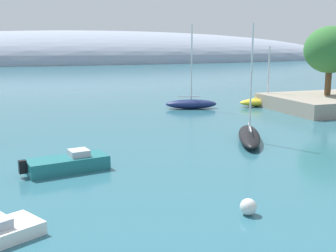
% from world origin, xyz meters
% --- Properties ---
extents(shore_outcrop, '(14.26, 11.55, 1.64)m').
position_xyz_m(shore_outcrop, '(26.20, 37.87, 0.82)').
color(shore_outcrop, gray).
rests_on(shore_outcrop, ground).
extents(tree_clump_shore, '(6.13, 6.13, 8.17)m').
position_xyz_m(tree_clump_shore, '(25.95, 38.49, 7.02)').
color(tree_clump_shore, brown).
rests_on(tree_clump_shore, shore_outcrop).
extents(distant_ridge, '(247.00, 62.37, 25.81)m').
position_xyz_m(distant_ridge, '(22.70, 180.86, 0.00)').
color(distant_ridge, '#8E99AD').
rests_on(distant_ridge, ground).
extents(sailboat_black_near_shore, '(5.30, 8.08, 9.33)m').
position_xyz_m(sailboat_black_near_shore, '(8.12, 26.24, 0.49)').
color(sailboat_black_near_shore, black).
rests_on(sailboat_black_near_shore, water).
extents(sailboat_yellow_mid_mooring, '(7.77, 2.37, 7.45)m').
position_xyz_m(sailboat_yellow_mid_mooring, '(20.55, 42.99, 0.59)').
color(sailboat_yellow_mid_mooring, yellow).
rests_on(sailboat_yellow_mid_mooring, water).
extents(sailboat_navy_outer_mooring, '(6.51, 3.67, 10.00)m').
position_xyz_m(sailboat_navy_outer_mooring, '(10.62, 44.19, 0.63)').
color(sailboat_navy_outer_mooring, navy).
rests_on(sailboat_navy_outer_mooring, water).
extents(motorboat_teal_foreground, '(5.48, 2.78, 1.27)m').
position_xyz_m(motorboat_teal_foreground, '(-6.72, 22.83, 0.48)').
color(motorboat_teal_foreground, '#1E6B70').
rests_on(motorboat_teal_foreground, water).
extents(mooring_buoy_white, '(0.78, 0.78, 0.78)m').
position_xyz_m(mooring_buoy_white, '(0.24, 12.90, 0.39)').
color(mooring_buoy_white, silver).
rests_on(mooring_buoy_white, water).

